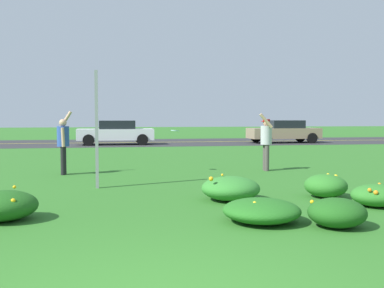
# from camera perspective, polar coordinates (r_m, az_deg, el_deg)

# --- Properties ---
(ground_plane) EXTENTS (120.00, 120.00, 0.00)m
(ground_plane) POSITION_cam_1_polar(r_m,az_deg,el_deg) (16.63, -8.94, -2.30)
(ground_plane) COLOR #2D6B23
(highway_strip) EXTENTS (120.00, 9.12, 0.01)m
(highway_strip) POSITION_cam_1_polar(r_m,az_deg,el_deg) (29.49, -9.60, 0.17)
(highway_strip) COLOR #2D2D30
(highway_strip) RESTS_ON ground
(highway_center_stripe) EXTENTS (120.00, 0.16, 0.00)m
(highway_center_stripe) POSITION_cam_1_polar(r_m,az_deg,el_deg) (29.49, -9.60, 0.18)
(highway_center_stripe) COLOR yellow
(highway_center_stripe) RESTS_ON ground
(daylily_clump_mid_center) EXTENTS (0.86, 0.91, 0.47)m
(daylily_clump_mid_center) POSITION_cam_1_polar(r_m,az_deg,el_deg) (9.65, 16.59, -5.09)
(daylily_clump_mid_center) COLOR #2D7526
(daylily_clump_mid_center) RESTS_ON ground
(daylily_clump_front_right) EXTENTS (1.22, 1.23, 0.36)m
(daylily_clump_front_right) POSITION_cam_1_polar(r_m,az_deg,el_deg) (7.19, 8.81, -8.33)
(daylily_clump_front_right) COLOR #23661E
(daylily_clump_front_right) RESTS_ON ground
(daylily_clump_front_left) EXTENTS (0.87, 0.84, 0.44)m
(daylily_clump_front_left) POSITION_cam_1_polar(r_m,az_deg,el_deg) (7.11, 17.90, -8.28)
(daylily_clump_front_left) COLOR #1E5619
(daylily_clump_front_left) RESTS_ON ground
(daylily_clump_mid_right) EXTENTS (1.15, 1.20, 0.52)m
(daylily_clump_mid_right) POSITION_cam_1_polar(r_m,az_deg,el_deg) (8.95, 4.92, -5.62)
(daylily_clump_mid_right) COLOR #337F2D
(daylily_clump_mid_right) RESTS_ON ground
(daylily_clump_near_camera) EXTENTS (1.07, 0.98, 0.51)m
(daylily_clump_near_camera) POSITION_cam_1_polar(r_m,az_deg,el_deg) (7.78, -22.81, -7.21)
(daylily_clump_near_camera) COLOR #1E5619
(daylily_clump_near_camera) RESTS_ON ground
(daylily_clump_mid_left) EXTENTS (0.98, 0.89, 0.41)m
(daylily_clump_mid_left) POSITION_cam_1_polar(r_m,az_deg,el_deg) (8.99, 22.47, -6.04)
(daylily_clump_mid_left) COLOR #2D7526
(daylily_clump_mid_left) RESTS_ON ground
(sign_post_near_path) EXTENTS (0.07, 0.10, 2.72)m
(sign_post_near_path) POSITION_cam_1_polar(r_m,az_deg,el_deg) (10.57, -11.99, 1.81)
(sign_post_near_path) COLOR #93969B
(sign_post_near_path) RESTS_ON ground
(person_thrower_blue_shirt) EXTENTS (0.42, 0.49, 1.83)m
(person_thrower_blue_shirt) POSITION_cam_1_polar(r_m,az_deg,el_deg) (13.33, -16.00, 0.34)
(person_thrower_blue_shirt) COLOR #2D4C9E
(person_thrower_blue_shirt) RESTS_ON ground
(person_catcher_red_cap_gray_shirt) EXTENTS (0.46, 0.49, 1.77)m
(person_catcher_red_cap_gray_shirt) POSITION_cam_1_polar(r_m,az_deg,el_deg) (13.96, 9.37, 0.61)
(person_catcher_red_cap_gray_shirt) COLOR #B2B2B7
(person_catcher_red_cap_gray_shirt) RESTS_ON ground
(frisbee_pale_blue) EXTENTS (0.25, 0.24, 0.05)m
(frisbee_pale_blue) POSITION_cam_1_polar(r_m,az_deg,el_deg) (13.44, -2.18, 1.70)
(frisbee_pale_blue) COLOR #ADD6E5
(car_tan_leftmost) EXTENTS (4.50, 2.00, 1.45)m
(car_tan_leftmost) POSITION_cam_1_polar(r_m,az_deg,el_deg) (29.55, 11.56, 1.58)
(car_tan_leftmost) COLOR #937F60
(car_tan_leftmost) RESTS_ON ground
(car_white_center_left) EXTENTS (4.50, 2.00, 1.45)m
(car_white_center_left) POSITION_cam_1_polar(r_m,az_deg,el_deg) (27.41, -9.63, 1.47)
(car_white_center_left) COLOR silver
(car_white_center_left) RESTS_ON ground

